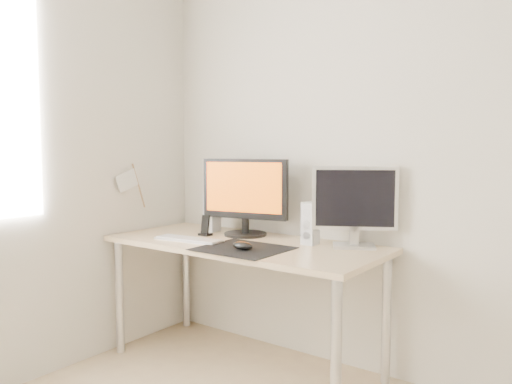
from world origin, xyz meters
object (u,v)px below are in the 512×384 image
Objects in this scene: mouse at (243,246)px; second_monitor at (355,203)px; speaker_right at (310,223)px; main_monitor at (245,194)px; speaker_left at (212,213)px; keyboard at (189,239)px; phone_dock at (205,229)px; desk at (243,255)px.

mouse is 0.27× the size of second_monitor.
second_monitor is 0.27m from speaker_right.
speaker_right is at bearing -1.62° from main_monitor.
speaker_left is 0.36m from keyboard.
keyboard is at bearing 175.14° from mouse.
mouse is 0.96× the size of phone_dock.
main_monitor reaches higher than keyboard.
phone_dock is (-0.46, 0.22, 0.01)m from mouse.
main_monitor is 2.34× the size of speaker_left.
second_monitor is at bearing 43.94° from mouse.
keyboard reaches higher than desk.
desk is 6.81× the size of speaker_left.
mouse is 0.26m from desk.
main_monitor is at bearing 64.05° from keyboard.
speaker_right is at bearing 23.49° from desk.
phone_dock is at bearing 175.56° from desk.
phone_dock is at bearing -169.08° from speaker_right.
mouse is 0.51× the size of speaker_left.
speaker_right is at bearing 59.70° from mouse.
speaker_left reaches higher than keyboard.
phone_dock is (-0.89, -0.20, -0.20)m from second_monitor.
desk is 0.39m from main_monitor.
desk is 0.46m from speaker_left.
phone_dock reaches higher than mouse.
speaker_left is (-0.38, 0.17, 0.20)m from desk.
keyboard is 3.45× the size of phone_dock.
main_monitor is 4.40× the size of phone_dock.
keyboard is 0.19m from phone_dock.
mouse is 0.41m from speaker_right.
speaker_left is at bearing 178.64° from speaker_right.
main_monitor is at bearing -175.38° from second_monitor.
speaker_left is at bearing -176.92° from second_monitor.
speaker_left is 1.00× the size of speaker_right.
main_monitor reaches higher than speaker_left.
desk is at bearing -156.51° from speaker_right.
second_monitor is at bearing 4.62° from main_monitor.
mouse is at bearing -34.49° from speaker_left.
speaker_right is at bearing -163.20° from second_monitor.
phone_dock is at bearing -167.53° from second_monitor.
phone_dock reaches higher than desk.
speaker_right is at bearing 10.92° from phone_dock.
phone_dock is (-0.31, 0.02, 0.12)m from desk.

